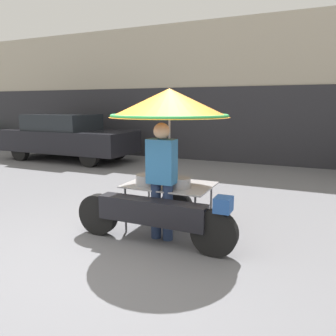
% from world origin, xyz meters
% --- Properties ---
extents(ground_plane, '(36.00, 36.00, 0.00)m').
position_xyz_m(ground_plane, '(0.00, 0.00, 0.00)').
color(ground_plane, slate).
extents(shopfront_building, '(28.00, 2.06, 4.46)m').
position_xyz_m(shopfront_building, '(0.00, 8.30, 2.22)').
color(shopfront_building, '#B2A893').
rests_on(shopfront_building, ground).
extents(vendor_motorcycle_cart, '(2.31, 1.71, 2.07)m').
position_xyz_m(vendor_motorcycle_cart, '(0.38, 1.07, 1.57)').
color(vendor_motorcycle_cart, black).
rests_on(vendor_motorcycle_cart, ground).
extents(vendor_person, '(0.38, 0.22, 1.61)m').
position_xyz_m(vendor_person, '(0.42, 0.77, 0.90)').
color(vendor_person, navy).
rests_on(vendor_person, ground).
extents(parked_car, '(4.55, 1.81, 1.52)m').
position_xyz_m(parked_car, '(-5.28, 5.51, 0.79)').
color(parked_car, black).
rests_on(parked_car, ground).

